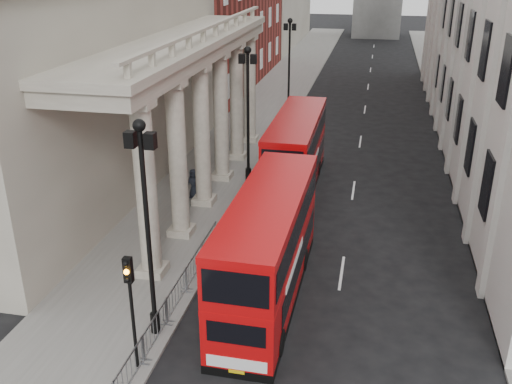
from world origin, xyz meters
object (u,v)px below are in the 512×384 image
lamp_post_south (147,217)px  bus_far (296,151)px  bus_near (268,246)px  pedestrian_b (180,157)px  lamp_post_mid (248,106)px  traffic_light (130,293)px  pedestrian_a (183,195)px  pedestrian_c (194,184)px  lamp_post_north (289,61)px

lamp_post_south → bus_far: bearing=79.1°
bus_near → pedestrian_b: bearing=122.9°
lamp_post_mid → traffic_light: (0.10, -18.02, -1.80)m
bus_far → pedestrian_a: (-5.68, -4.59, -1.48)m
pedestrian_c → lamp_post_mid: bearing=66.4°
traffic_light → pedestrian_b: traffic_light is taller
bus_far → pedestrian_c: bearing=-151.4°
lamp_post_mid → pedestrian_a: (-2.65, -4.92, -4.03)m
lamp_post_south → traffic_light: (0.10, -2.02, -1.80)m
lamp_post_mid → lamp_post_north: bearing=90.0°
pedestrian_c → traffic_light: bearing=-67.0°
lamp_post_mid → pedestrian_c: 5.73m
traffic_light → lamp_post_south: bearing=92.8°
bus_near → pedestrian_a: 10.01m
lamp_post_north → traffic_light: lamp_post_north is taller
pedestrian_b → bus_far: bearing=-174.9°
pedestrian_b → lamp_post_south: bearing=119.5°
pedestrian_a → pedestrian_c: (0.15, 1.55, 0.12)m
pedestrian_b → bus_near: bearing=135.9°
lamp_post_mid → pedestrian_c: lamp_post_mid is taller
pedestrian_a → pedestrian_c: 1.56m
pedestrian_b → pedestrian_c: size_ratio=1.04×
lamp_post_mid → traffic_light: 18.11m
bus_far → lamp_post_north: bearing=100.4°
lamp_post_south → pedestrian_b: (-4.78, 16.83, -3.87)m
traffic_light → bus_far: bearing=80.6°
bus_far → pedestrian_a: size_ratio=6.85×
lamp_post_south → lamp_post_mid: bearing=90.0°
lamp_post_north → pedestrian_a: lamp_post_north is taller
lamp_post_south → pedestrian_c: size_ratio=4.71×
lamp_post_mid → bus_far: 3.98m
lamp_post_north → lamp_post_mid: bearing=-90.0°
bus_near → pedestrian_c: 11.13m
lamp_post_mid → pedestrian_c: (-2.50, -3.37, -3.91)m
lamp_post_south → pedestrian_b: lamp_post_south is taller
bus_near → pedestrian_c: bus_near is taller
lamp_post_north → bus_far: 16.80m
lamp_post_mid → pedestrian_c: bearing=-126.6°
lamp_post_mid → lamp_post_north: 16.00m
lamp_post_south → lamp_post_north: size_ratio=1.00×
lamp_post_north → pedestrian_c: size_ratio=4.71×
bus_far → lamp_post_mid: bearing=173.7°
lamp_post_north → pedestrian_a: (-2.65, -20.92, -4.03)m
traffic_light → lamp_post_north: bearing=90.2°
traffic_light → pedestrian_c: size_ratio=2.44×
traffic_light → pedestrian_b: (-4.88, 18.85, -2.07)m
lamp_post_south → bus_far: size_ratio=0.79×
lamp_post_mid → pedestrian_b: (-4.78, 0.83, -3.87)m
traffic_light → bus_far: 17.95m
lamp_post_mid → pedestrian_c: size_ratio=4.71×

